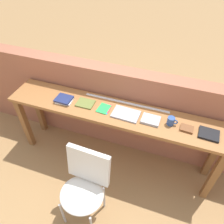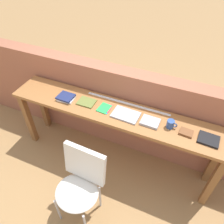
{
  "view_description": "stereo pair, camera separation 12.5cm",
  "coord_description": "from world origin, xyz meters",
  "px_view_note": "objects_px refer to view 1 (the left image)",
  "views": [
    {
      "loc": [
        0.57,
        -1.39,
        2.52
      ],
      "look_at": [
        0.0,
        0.25,
        0.9
      ],
      "focal_mm": 35.0,
      "sensor_mm": 36.0,
      "label": 1
    },
    {
      "loc": [
        0.69,
        -1.34,
        2.52
      ],
      "look_at": [
        0.0,
        0.25,
        0.9
      ],
      "focal_mm": 35.0,
      "sensor_mm": 36.0,
      "label": 2
    }
  ],
  "objects_px": {
    "chair_white_moulded": "(84,185)",
    "magazine_cycling": "(85,103)",
    "mug": "(171,121)",
    "leather_journal_brown": "(187,129)",
    "book_stack_leftmost": "(64,100)",
    "pamphlet_pile_colourful": "(104,108)",
    "book_repair_rightmost": "(209,134)",
    "book_open_centre": "(126,114)"
  },
  "relations": [
    {
      "from": "pamphlet_pile_colourful",
      "to": "book_open_centre",
      "type": "relative_size",
      "value": 0.61
    },
    {
      "from": "magazine_cycling",
      "to": "book_repair_rightmost",
      "type": "distance_m",
      "value": 1.35
    },
    {
      "from": "pamphlet_pile_colourful",
      "to": "book_repair_rightmost",
      "type": "distance_m",
      "value": 1.11
    },
    {
      "from": "chair_white_moulded",
      "to": "magazine_cycling",
      "type": "distance_m",
      "value": 0.89
    },
    {
      "from": "leather_journal_brown",
      "to": "mug",
      "type": "bearing_deg",
      "value": 177.23
    },
    {
      "from": "chair_white_moulded",
      "to": "magazine_cycling",
      "type": "height_order",
      "value": "magazine_cycling"
    },
    {
      "from": "mug",
      "to": "book_repair_rightmost",
      "type": "distance_m",
      "value": 0.38
    },
    {
      "from": "book_stack_leftmost",
      "to": "magazine_cycling",
      "type": "bearing_deg",
      "value": 8.41
    },
    {
      "from": "book_stack_leftmost",
      "to": "magazine_cycling",
      "type": "relative_size",
      "value": 1.01
    },
    {
      "from": "chair_white_moulded",
      "to": "leather_journal_brown",
      "type": "relative_size",
      "value": 6.86
    },
    {
      "from": "book_stack_leftmost",
      "to": "book_repair_rightmost",
      "type": "distance_m",
      "value": 1.6
    },
    {
      "from": "pamphlet_pile_colourful",
      "to": "book_repair_rightmost",
      "type": "height_order",
      "value": "book_repair_rightmost"
    },
    {
      "from": "chair_white_moulded",
      "to": "pamphlet_pile_colourful",
      "type": "bearing_deg",
      "value": 94.75
    },
    {
      "from": "book_stack_leftmost",
      "to": "pamphlet_pile_colourful",
      "type": "relative_size",
      "value": 1.12
    },
    {
      "from": "book_stack_leftmost",
      "to": "magazine_cycling",
      "type": "xyz_separation_m",
      "value": [
        0.25,
        0.04,
        -0.01
      ]
    },
    {
      "from": "chair_white_moulded",
      "to": "mug",
      "type": "distance_m",
      "value": 1.08
    },
    {
      "from": "pamphlet_pile_colourful",
      "to": "book_open_centre",
      "type": "distance_m",
      "value": 0.25
    },
    {
      "from": "chair_white_moulded",
      "to": "mug",
      "type": "bearing_deg",
      "value": 48.35
    },
    {
      "from": "magazine_cycling",
      "to": "mug",
      "type": "height_order",
      "value": "mug"
    },
    {
      "from": "chair_white_moulded",
      "to": "magazine_cycling",
      "type": "bearing_deg",
      "value": 111.5
    },
    {
      "from": "magazine_cycling",
      "to": "book_stack_leftmost",
      "type": "bearing_deg",
      "value": -172.03
    },
    {
      "from": "book_repair_rightmost",
      "to": "leather_journal_brown",
      "type": "bearing_deg",
      "value": -177.93
    },
    {
      "from": "chair_white_moulded",
      "to": "mug",
      "type": "height_order",
      "value": "mug"
    },
    {
      "from": "pamphlet_pile_colourful",
      "to": "chair_white_moulded",
      "type": "bearing_deg",
      "value": -85.25
    },
    {
      "from": "book_stack_leftmost",
      "to": "book_open_centre",
      "type": "relative_size",
      "value": 0.68
    },
    {
      "from": "chair_white_moulded",
      "to": "pamphlet_pile_colourful",
      "type": "distance_m",
      "value": 0.83
    },
    {
      "from": "book_open_centre",
      "to": "book_repair_rightmost",
      "type": "bearing_deg",
      "value": 2.18
    },
    {
      "from": "chair_white_moulded",
      "to": "book_open_centre",
      "type": "height_order",
      "value": "book_open_centre"
    },
    {
      "from": "pamphlet_pile_colourful",
      "to": "book_repair_rightmost",
      "type": "xyz_separation_m",
      "value": [
        1.11,
        -0.02,
        0.01
      ]
    },
    {
      "from": "mug",
      "to": "leather_journal_brown",
      "type": "distance_m",
      "value": 0.17
    },
    {
      "from": "mug",
      "to": "leather_journal_brown",
      "type": "height_order",
      "value": "mug"
    },
    {
      "from": "book_stack_leftmost",
      "to": "book_open_centre",
      "type": "distance_m",
      "value": 0.74
    },
    {
      "from": "leather_journal_brown",
      "to": "book_repair_rightmost",
      "type": "xyz_separation_m",
      "value": [
        0.21,
        -0.0,
        -0.0
      ]
    },
    {
      "from": "leather_journal_brown",
      "to": "book_repair_rightmost",
      "type": "height_order",
      "value": "same"
    },
    {
      "from": "chair_white_moulded",
      "to": "pamphlet_pile_colourful",
      "type": "height_order",
      "value": "chair_white_moulded"
    },
    {
      "from": "mug",
      "to": "chair_white_moulded",
      "type": "bearing_deg",
      "value": -131.65
    },
    {
      "from": "chair_white_moulded",
      "to": "book_stack_leftmost",
      "type": "relative_size",
      "value": 4.48
    },
    {
      "from": "mug",
      "to": "pamphlet_pile_colourful",
      "type": "bearing_deg",
      "value": -179.82
    },
    {
      "from": "book_open_centre",
      "to": "book_repair_rightmost",
      "type": "xyz_separation_m",
      "value": [
        0.86,
        -0.01,
        0.0
      ]
    },
    {
      "from": "book_open_centre",
      "to": "book_repair_rightmost",
      "type": "height_order",
      "value": "book_repair_rightmost"
    },
    {
      "from": "pamphlet_pile_colourful",
      "to": "book_repair_rightmost",
      "type": "bearing_deg",
      "value": -1.13
    },
    {
      "from": "book_open_centre",
      "to": "mug",
      "type": "distance_m",
      "value": 0.48
    }
  ]
}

